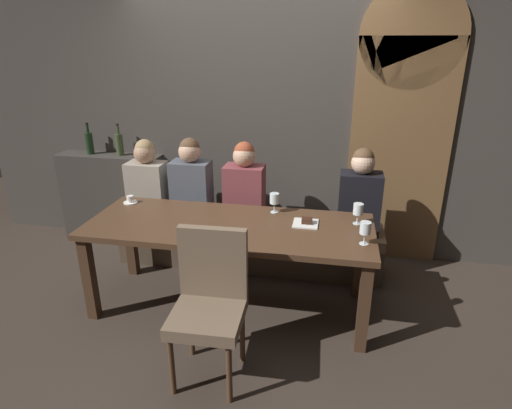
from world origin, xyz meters
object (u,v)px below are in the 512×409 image
at_px(diner_bearded, 191,182).
at_px(dessert_plate, 306,222).
at_px(wine_bottle_dark_red, 89,143).
at_px(diner_near_end, 360,194).
at_px(wine_glass_center_back, 274,199).
at_px(dining_table, 229,234).
at_px(espresso_cup, 130,200).
at_px(diner_far_end, 244,186).
at_px(banquette_bench, 248,244).
at_px(chair_near_side, 210,296).
at_px(wine_bottle_pale_label, 119,144).
at_px(wine_glass_far_left, 365,229).
at_px(diner_redhead, 147,181).
at_px(wine_glass_near_right, 358,210).

bearing_deg(diner_bearded, dessert_plate, -27.26).
relative_size(wine_bottle_dark_red, dessert_plate, 1.72).
xyz_separation_m(diner_near_end, wine_glass_center_back, (-0.70, -0.39, 0.04)).
xyz_separation_m(dining_table, wine_glass_center_back, (0.31, 0.30, 0.20)).
bearing_deg(espresso_cup, diner_far_end, 23.86).
relative_size(banquette_bench, diner_far_end, 3.22).
bearing_deg(diner_near_end, wine_glass_center_back, -150.95).
height_order(banquette_bench, diner_far_end, diner_far_end).
bearing_deg(wine_bottle_dark_red, chair_near_side, -44.32).
height_order(wine_bottle_pale_label, wine_glass_far_left, wine_bottle_pale_label).
bearing_deg(dining_table, chair_near_side, -85.78).
distance_m(diner_redhead, wine_glass_far_left, 2.15).
xyz_separation_m(wine_glass_near_right, wine_glass_center_back, (-0.66, 0.11, 0.00)).
bearing_deg(wine_glass_far_left, dessert_plate, 147.61).
bearing_deg(banquette_bench, wine_glass_center_back, -52.50).
bearing_deg(dessert_plate, banquette_bench, 134.43).
bearing_deg(wine_bottle_dark_red, diner_far_end, -11.51).
relative_size(diner_redhead, wine_glass_center_back, 4.64).
xyz_separation_m(banquette_bench, wine_glass_far_left, (1.00, -0.86, 0.62)).
bearing_deg(dessert_plate, chair_near_side, -122.68).
relative_size(wine_glass_center_back, espresso_cup, 1.37).
bearing_deg(wine_bottle_dark_red, wine_glass_center_back, -19.81).
bearing_deg(diner_redhead, espresso_cup, -87.44).
relative_size(diner_near_end, wine_glass_far_left, 4.68).
height_order(diner_bearded, espresso_cup, diner_bearded).
bearing_deg(banquette_bench, dessert_plate, -45.57).
height_order(dining_table, espresso_cup, espresso_cup).
height_order(dining_table, diner_far_end, diner_far_end).
bearing_deg(banquette_bench, dining_table, -90.00).
xyz_separation_m(diner_redhead, espresso_cup, (0.02, -0.40, -0.04)).
bearing_deg(wine_bottle_pale_label, wine_glass_near_right, -19.84).
relative_size(diner_far_end, wine_glass_far_left, 4.73).
relative_size(diner_bearded, wine_glass_center_back, 4.84).
bearing_deg(diner_bearded, espresso_cup, -136.58).
xyz_separation_m(wine_glass_center_back, espresso_cup, (-1.26, -0.02, -0.09)).
bearing_deg(chair_near_side, banquette_bench, 92.14).
height_order(dining_table, wine_glass_near_right, wine_glass_near_right).
bearing_deg(dessert_plate, wine_bottle_pale_label, 154.76).
bearing_deg(diner_bearded, diner_near_end, 0.29).
bearing_deg(chair_near_side, diner_far_end, 93.32).
height_order(diner_far_end, wine_glass_center_back, diner_far_end).
relative_size(wine_glass_far_left, dessert_plate, 0.86).
distance_m(banquette_bench, diner_far_end, 0.59).
relative_size(dining_table, diner_bearded, 2.77).
bearing_deg(wine_glass_near_right, wine_bottle_dark_red, 162.56).
xyz_separation_m(diner_redhead, diner_near_end, (1.98, 0.01, 0.00)).
distance_m(banquette_bench, diner_bearded, 0.80).
bearing_deg(dessert_plate, wine_bottle_dark_red, 158.14).
bearing_deg(wine_bottle_pale_label, wine_glass_center_back, -23.45).
height_order(diner_redhead, wine_glass_near_right, diner_redhead).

